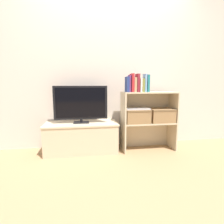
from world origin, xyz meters
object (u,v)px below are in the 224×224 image
laptop (137,108)px  storage_basket_left (137,115)px  book_skyblue (145,83)px  book_tan (135,85)px  book_teal (147,83)px  book_olive (142,85)px  tv_stand (82,137)px  storage_basket_right (161,115)px  book_maroon (137,83)px  book_ivory (140,85)px  tv (81,103)px  book_navy (127,84)px  book_plum (129,84)px  book_crimson (132,83)px

laptop → storage_basket_left: bearing=90.0°
book_skyblue → laptop: book_skyblue is taller
book_tan → book_skyblue: (0.15, 0.00, 0.02)m
book_teal → laptop: book_teal is taller
book_olive → storage_basket_left: 0.44m
book_teal → laptop: bearing=160.5°
tv_stand → storage_basket_right: 1.23m
tv_stand → book_maroon: 1.13m
book_ivory → book_tan: bearing=180.0°
tv → book_maroon: bearing=-8.8°
tv → book_olive: book_olive is taller
tv_stand → book_navy: 1.01m
storage_basket_left → storage_basket_right: same height
book_plum → laptop: book_plum is taller
book_plum → laptop: 0.38m
book_teal → book_plum: bearing=-180.0°
book_ivory → storage_basket_right: (0.35, 0.05, -0.44)m
book_tan → storage_basket_left: size_ratio=0.57×
book_navy → book_ivory: bearing=0.0°
book_ivory → storage_basket_right: 0.56m
tv_stand → storage_basket_right: (1.19, -0.08, 0.32)m
book_maroon → book_olive: size_ratio=1.34×
book_crimson → book_maroon: bearing=-0.0°
book_skyblue → book_maroon: bearing=-180.0°
book_maroon → book_tan: bearing=180.0°
book_skyblue → laptop: 0.38m
book_navy → storage_basket_left: book_navy is taller
book_maroon → book_skyblue: (0.11, 0.00, -0.00)m
book_ivory → book_olive: size_ratio=1.00×
book_crimson → book_tan: book_crimson is taller
book_crimson → book_olive: (0.15, 0.00, -0.03)m
tv_stand → tv: tv is taller
book_tan → book_maroon: 0.05m
tv → book_skyblue: 0.96m
book_navy → book_tan: 0.11m
book_crimson → book_tan: (0.04, 0.00, -0.03)m
book_tan → book_ivory: bearing=0.0°
tv_stand → book_teal: bearing=-7.5°
tv_stand → book_tan: bearing=-9.4°
book_tan → laptop: size_ratio=0.58×
tv → book_crimson: bearing=-9.7°
book_maroon → book_ivory: size_ratio=1.34×
book_maroon → book_teal: 0.14m
laptop → book_teal: bearing=-19.5°
book_teal → book_tan: bearing=180.0°
storage_basket_left → tv_stand: bearing=174.5°
book_navy → book_teal: size_ratio=0.88×
book_plum → book_teal: (0.26, 0.00, 0.00)m
tv → book_teal: size_ratio=3.15×
book_tan → storage_basket_right: bearing=6.1°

